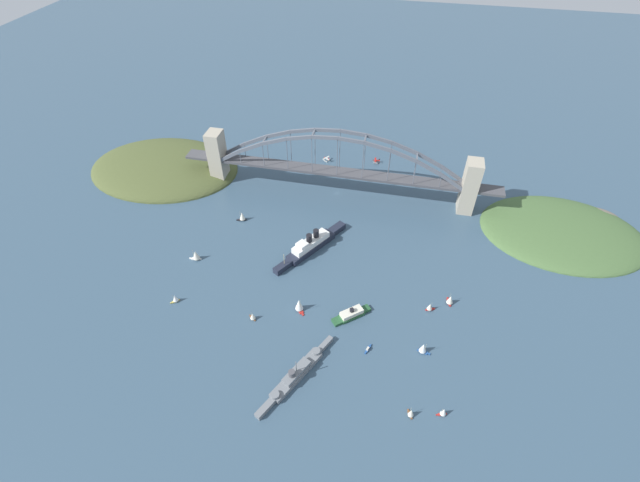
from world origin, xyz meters
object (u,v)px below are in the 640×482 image
Objects in this scene: small_boat_7 at (450,300)px; small_boat_0 at (411,413)px; naval_cruiser at (296,374)px; small_boat_10 at (443,412)px; small_boat_1 at (430,307)px; small_boat_9 at (242,216)px; small_boat_5 at (175,298)px; small_boat_3 at (423,348)px; small_boat_2 at (299,305)px; small_boat_4 at (196,255)px; small_boat_6 at (368,349)px; ocean_liner at (311,245)px; seaplane_second_in_formation at (376,161)px; harbor_arch_bridge at (338,169)px; small_boat_8 at (253,316)px; seaplane_taxiing_near_bridge at (327,159)px; harbor_ferry_steamer at (351,314)px.

small_boat_0 is at bearing 76.43° from small_boat_7.
small_boat_10 is (-94.30, 5.75, 0.51)m from naval_cruiser.
small_boat_1 is 0.74× the size of small_boat_9.
small_boat_7 is (-203.45, -42.03, 0.73)m from small_boat_5.
small_boat_7 is at bearing -146.59° from small_boat_1.
small_boat_2 is at bearing -10.96° from small_boat_3.
small_boat_9 is (-20.42, -56.49, -0.24)m from small_boat_4.
ocean_liner is at bearing -55.82° from small_boat_6.
naval_cruiser reaches higher than seaplane_second_in_formation.
small_boat_3 is (-90.78, 166.99, -23.29)m from harbor_arch_bridge.
harbor_arch_bridge reaches higher than ocean_liner.
small_boat_6 is (-43.23, -30.72, -2.11)m from naval_cruiser.
small_boat_8 is at bearing 15.91° from small_boat_1.
small_boat_6 is (-151.85, 57.51, -4.12)m from small_boat_4.
seaplane_taxiing_near_bridge is at bearing -115.79° from small_boat_9.
small_boat_7 reaches higher than small_boat_5.
small_boat_2 is (-6.11, 65.76, 0.68)m from ocean_liner.
small_boat_3 is at bearing 84.94° from small_boat_1.
small_boat_10 reaches higher than seaplane_taxiing_near_bridge.
small_boat_6 is 1.15× the size of small_boat_10.
naval_cruiser is (-17.77, 120.56, -2.09)m from ocean_liner.
small_boat_5 is (94.74, 161.43, -24.30)m from harbor_arch_bridge.
naval_cruiser is at bearing 140.91° from small_boat_4.
small_boat_9 reaches higher than small_boat_10.
small_boat_3 reaches higher than small_boat_6.
ocean_liner is (7.06, 83.47, -22.86)m from harbor_arch_bridge.
harbor_ferry_steamer is at bearing -165.75° from small_boat_8.
small_boat_2 is at bearing -77.99° from naval_cruiser.
small_boat_6 is (-76.07, 228.59, -1.40)m from seaplane_taxiing_near_bridge.
seaplane_second_in_formation is 202.54m from small_boat_1.
small_boat_3 is at bearing 159.44° from harbor_ferry_steamer.
ocean_liner reaches higher than naval_cruiser.
small_boat_3 is (-91.73, 17.77, -1.11)m from small_boat_2.
naval_cruiser reaches higher than small_boat_4.
small_boat_4 is (188.69, -51.20, 0.35)m from small_boat_3.
harbor_arch_bridge is 100.30m from small_boat_9.
seaplane_second_in_formation is (7.22, -210.55, -0.50)m from harbor_ferry_steamer.
small_boat_4 is at bearing 70.13° from small_boat_9.
small_boat_7 is at bearing 162.11° from small_boat_9.
small_boat_5 is 103.58m from small_boat_9.
harbor_arch_bridge is 235.86m from small_boat_10.
small_boat_2 is 1.35× the size of small_boat_7.
small_boat_2 is at bearing -23.69° from small_boat_6.
small_boat_0 is at bearing 125.24° from harbor_ferry_steamer.
seaplane_taxiing_near_bridge is (22.13, -55.29, -25.66)m from harbor_arch_bridge.
small_boat_1 is (-101.21, 45.54, -1.48)m from ocean_liner.
small_boat_6 is at bearing 159.26° from small_boat_4.
small_boat_4 is at bearing 19.59° from ocean_liner.
small_boat_3 is 1.40× the size of small_boat_8.
small_boat_0 is 208.56m from small_boat_4.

